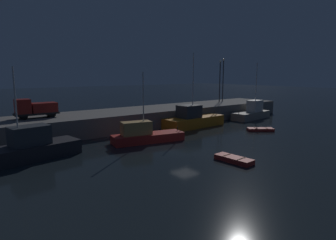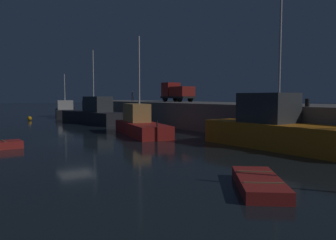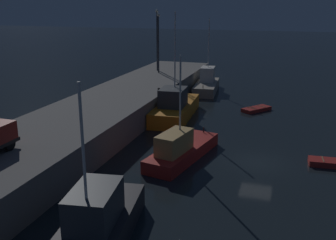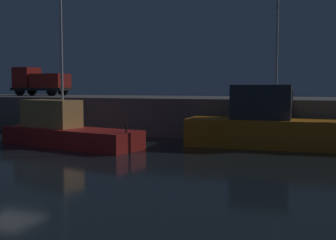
% 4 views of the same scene
% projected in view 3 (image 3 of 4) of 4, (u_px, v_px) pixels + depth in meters
% --- Properties ---
extents(ground_plane, '(320.00, 320.00, 0.00)m').
position_uv_depth(ground_plane, '(257.00, 163.00, 30.96)').
color(ground_plane, black).
extents(pier_quay, '(68.44, 8.93, 2.60)m').
position_uv_depth(pier_quay, '(79.00, 128.00, 35.31)').
color(pier_quay, slate).
rests_on(pier_quay, ground).
extents(fishing_boat_blue, '(10.70, 4.16, 11.32)m').
position_uv_depth(fishing_boat_blue, '(175.00, 107.00, 42.83)').
color(fishing_boat_blue, orange).
rests_on(fishing_boat_blue, ground).
extents(fishing_boat_white, '(8.94, 3.76, 10.21)m').
position_uv_depth(fishing_boat_white, '(207.00, 84.00, 55.79)').
color(fishing_boat_white, gray).
rests_on(fishing_boat_white, ground).
extents(fishing_boat_orange, '(9.09, 4.17, 8.42)m').
position_uv_depth(fishing_boat_orange, '(181.00, 149.00, 31.30)').
color(fishing_boat_orange, red).
rests_on(fishing_boat_orange, ground).
extents(fishing_trawler_green, '(11.64, 4.83, 8.86)m').
position_uv_depth(fishing_trawler_green, '(90.00, 237.00, 19.27)').
color(fishing_trawler_green, '#232328').
rests_on(fishing_trawler_green, ground).
extents(dinghy_orange_near, '(3.79, 3.37, 0.45)m').
position_uv_depth(dinghy_orange_near, '(256.00, 109.00, 45.89)').
color(dinghy_orange_near, '#B22823').
rests_on(dinghy_orange_near, ground).
extents(rowboat_white_mid, '(1.61, 3.80, 0.51)m').
position_uv_depth(rowboat_white_mid, '(334.00, 163.00, 30.27)').
color(rowboat_white_mid, '#B22823').
rests_on(rowboat_white_mid, ground).
extents(lamp_post_west, '(0.44, 0.44, 8.22)m').
position_uv_depth(lamp_post_west, '(158.00, 39.00, 54.58)').
color(lamp_post_west, '#38383D').
rests_on(lamp_post_west, pier_quay).
extents(lamp_post_east, '(0.44, 0.44, 8.69)m').
position_uv_depth(lamp_post_east, '(157.00, 36.00, 56.48)').
color(lamp_post_east, '#38383D').
rests_on(lamp_post_east, pier_quay).
extents(bollard_west, '(0.28, 0.28, 0.52)m').
position_uv_depth(bollard_west, '(159.00, 90.00, 43.43)').
color(bollard_west, black).
rests_on(bollard_west, pier_quay).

